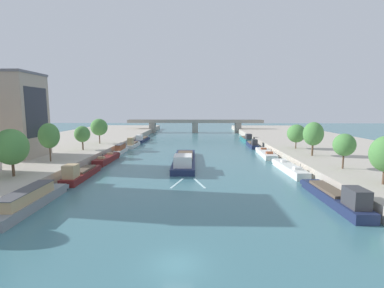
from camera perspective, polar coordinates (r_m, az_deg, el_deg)
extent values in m
plane|color=#42757F|center=(23.45, -3.22, -23.64)|extent=(400.00, 400.00, 0.00)
cube|color=#B7AD9E|center=(86.02, -26.84, -0.74)|extent=(36.00, 170.00, 1.99)
cube|color=#B7AD9E|center=(84.48, 27.52, -0.91)|extent=(36.00, 170.00, 1.99)
cube|color=#1E284C|center=(60.73, -1.57, -3.49)|extent=(4.90, 24.05, 1.07)
cube|color=#1E284C|center=(72.85, -1.25, -1.56)|extent=(4.27, 1.30, 0.90)
cube|color=#1E284C|center=(60.62, -1.57, -2.97)|extent=(4.99, 24.05, 0.06)
cube|color=white|center=(52.42, -1.87, -3.45)|extent=(3.44, 4.85, 2.06)
cube|color=black|center=(54.73, -1.78, -2.65)|extent=(2.69, 0.08, 0.58)
cube|color=brown|center=(62.94, -1.50, -2.38)|extent=(3.71, 12.52, 0.36)
cylinder|color=#232328|center=(53.43, -1.11, -3.76)|extent=(0.07, 0.07, 1.10)
cube|color=silver|center=(44.94, 1.55, -8.12)|extent=(2.10, 5.84, 0.03)
cube|color=silver|center=(45.01, -3.08, -8.11)|extent=(1.90, 5.89, 0.03)
cube|color=gray|center=(39.30, -30.37, -10.64)|extent=(2.55, 13.50, 1.15)
cube|color=gray|center=(45.20, -25.75, -7.91)|extent=(2.27, 1.27, 0.94)
cube|color=gray|center=(39.12, -30.43, -9.80)|extent=(2.60, 13.50, 0.06)
cube|color=tan|center=(38.39, -31.01, -9.11)|extent=(2.06, 8.64, 1.29)
cube|color=#4C4C51|center=(38.21, -31.08, -8.12)|extent=(2.20, 8.90, 0.08)
cylinder|color=#232328|center=(35.54, -33.38, -10.73)|extent=(0.07, 0.07, 1.10)
cube|color=maroon|center=(51.74, -21.89, -6.00)|extent=(2.68, 12.02, 1.04)
cube|color=maroon|center=(57.48, -19.50, -4.47)|extent=(2.39, 1.26, 0.89)
cube|color=maroon|center=(51.62, -21.92, -5.40)|extent=(2.73, 12.02, 0.06)
cube|color=tan|center=(47.75, -23.84, -5.20)|extent=(1.91, 2.42, 2.09)
cube|color=black|center=(48.76, -23.28, -4.54)|extent=(1.50, 0.05, 0.59)
cube|color=brown|center=(52.65, -21.44, -4.90)|extent=(2.04, 6.26, 0.36)
cylinder|color=#232328|center=(48.13, -23.16, -5.67)|extent=(0.07, 0.07, 1.10)
cube|color=maroon|center=(64.98, -17.29, -3.03)|extent=(2.51, 11.34, 1.24)
cube|color=maroon|center=(70.56, -15.69, -2.05)|extent=(2.28, 1.28, 0.99)
cube|color=maroon|center=(64.87, -17.31, -2.46)|extent=(2.56, 11.34, 0.06)
cube|color=tan|center=(67.15, -16.62, -1.91)|extent=(1.20, 0.91, 0.40)
cube|color=tan|center=(61.89, -18.29, -2.72)|extent=(1.32, 1.12, 0.48)
cylinder|color=#232328|center=(61.50, -18.06, -2.48)|extent=(0.07, 0.07, 1.10)
cube|color=silver|center=(77.07, -14.48, -1.42)|extent=(1.79, 9.07, 0.97)
cube|color=silver|center=(81.72, -13.62, -0.82)|extent=(1.58, 1.24, 0.85)
cube|color=silver|center=(77.00, -14.50, -1.04)|extent=(1.83, 9.07, 0.06)
cube|color=#9E5133|center=(76.46, -14.60, -0.55)|extent=(1.44, 5.81, 1.40)
cube|color=#4C4C51|center=(76.37, -14.62, 0.00)|extent=(1.55, 5.98, 0.08)
cylinder|color=#232328|center=(74.26, -14.86, -0.91)|extent=(0.07, 0.07, 1.10)
cube|color=silver|center=(87.63, -12.06, -0.27)|extent=(1.94, 10.20, 1.02)
cube|color=silver|center=(92.88, -11.28, 0.25)|extent=(1.82, 1.22, 0.87)
cube|color=silver|center=(87.56, -12.07, 0.08)|extent=(1.98, 10.20, 0.06)
cube|color=tan|center=(84.09, -12.65, 0.53)|extent=(1.44, 2.04, 2.18)
cube|color=black|center=(85.04, -12.48, 0.83)|extent=(1.15, 0.03, 0.61)
cube|color=brown|center=(88.52, -11.92, 0.30)|extent=(1.50, 5.31, 0.36)
cylinder|color=#232328|center=(84.48, -12.38, 0.20)|extent=(0.07, 0.07, 1.10)
cube|color=#1E284C|center=(102.07, -10.24, 0.83)|extent=(2.96, 13.57, 0.90)
cube|color=#1E284C|center=(108.96, -9.42, 1.31)|extent=(2.57, 1.25, 0.81)
cube|color=#1E284C|center=(102.01, -10.25, 1.09)|extent=(3.02, 13.57, 0.06)
cube|color=white|center=(97.46, -10.86, 1.33)|extent=(2.07, 2.74, 1.80)
cube|color=black|center=(98.75, -10.68, 1.58)|extent=(1.61, 0.06, 0.50)
cube|color=brown|center=(103.30, -10.09, 1.29)|extent=(2.24, 7.07, 0.36)
cylinder|color=#232328|center=(97.93, -10.55, 1.16)|extent=(0.07, 0.07, 1.10)
cube|color=#1E284C|center=(40.40, 27.24, -9.96)|extent=(2.78, 14.35, 1.15)
cube|color=#1E284C|center=(46.91, 23.10, -7.22)|extent=(2.42, 1.28, 0.94)
cube|color=#1E284C|center=(40.23, 27.29, -9.14)|extent=(2.83, 14.35, 0.06)
cube|color=#38383D|center=(35.87, 30.94, -9.55)|extent=(1.95, 2.89, 2.11)
cube|color=black|center=(36.97, 29.84, -8.47)|extent=(1.52, 0.06, 0.59)
cube|color=brown|center=(41.40, 26.41, -8.32)|extent=(2.10, 7.47, 0.36)
cylinder|color=#232328|center=(36.67, 30.95, -10.01)|extent=(0.07, 0.07, 1.10)
cube|color=silver|center=(55.57, 19.56, -4.85)|extent=(2.80, 13.74, 1.30)
cube|color=silver|center=(62.21, 17.34, -3.34)|extent=(2.33, 1.33, 1.02)
cube|color=silver|center=(55.43, 19.59, -4.16)|extent=(2.85, 13.74, 0.06)
cube|color=white|center=(58.17, 18.60, -3.35)|extent=(1.23, 0.93, 0.40)
cube|color=white|center=(51.88, 21.03, -4.70)|extent=(1.36, 1.14, 0.48)
cylinder|color=#232328|center=(51.70, 21.53, -4.42)|extent=(0.07, 0.07, 1.10)
cube|color=silver|center=(72.32, 15.07, -1.93)|extent=(3.32, 14.04, 1.16)
cube|color=silver|center=(79.40, 14.02, -0.99)|extent=(2.71, 1.34, 0.95)
cube|color=silver|center=(72.23, 15.09, -1.46)|extent=(3.37, 14.04, 0.06)
cube|color=#9E5133|center=(75.16, 14.63, -0.92)|extent=(1.43, 0.95, 0.40)
cube|color=#9E5133|center=(68.41, 15.75, -1.74)|extent=(1.58, 1.16, 0.48)
cylinder|color=#232328|center=(68.19, 16.15, -1.52)|extent=(0.07, 0.07, 1.10)
cube|color=#1E284C|center=(87.79, 12.34, -0.25)|extent=(2.31, 11.63, 1.07)
cube|color=#1E284C|center=(93.78, 11.72, 0.32)|extent=(1.96, 1.27, 0.90)
cube|color=#1E284C|center=(87.71, 12.35, 0.12)|extent=(2.35, 11.63, 0.06)
cube|color=#38383D|center=(83.75, 12.81, 0.38)|extent=(1.58, 2.35, 1.72)
cube|color=black|center=(84.86, 12.68, 0.65)|extent=(1.22, 0.06, 0.48)
cube|color=brown|center=(88.82, 12.23, 0.35)|extent=(1.73, 6.06, 0.36)
cylinder|color=#232328|center=(84.30, 12.96, 0.21)|extent=(0.07, 0.07, 1.10)
cube|color=#23666B|center=(101.64, 11.17, 0.87)|extent=(2.71, 12.72, 1.23)
cube|color=#23666B|center=(108.17, 10.52, 1.34)|extent=(2.42, 1.29, 0.98)
cube|color=#23666B|center=(101.57, 11.18, 1.23)|extent=(2.76, 12.72, 0.06)
cube|color=#38383D|center=(97.25, 11.66, 1.52)|extent=(1.93, 2.56, 1.87)
cube|color=black|center=(98.48, 11.52, 1.76)|extent=(1.52, 0.05, 0.52)
cube|color=brown|center=(102.79, 11.05, 1.42)|extent=(2.07, 6.62, 0.36)
cylinder|color=#232328|center=(97.86, 11.81, 1.32)|extent=(0.07, 0.07, 1.10)
cylinder|color=brown|center=(48.89, -33.12, -3.92)|extent=(0.38, 0.38, 2.97)
ellipsoid|color=#4C8942|center=(48.46, -33.37, -0.50)|extent=(4.72, 4.72, 5.31)
cylinder|color=brown|center=(58.87, -27.35, -1.48)|extent=(0.26, 0.26, 3.60)
ellipsoid|color=#4C8942|center=(58.51, -27.53, 1.53)|extent=(3.77, 3.77, 4.76)
cylinder|color=brown|center=(71.72, -21.71, -0.03)|extent=(0.35, 0.35, 2.78)
ellipsoid|color=#4C8942|center=(71.46, -21.81, 1.93)|extent=(3.70, 3.70, 3.89)
cylinder|color=brown|center=(82.68, -18.62, 1.26)|extent=(0.30, 0.30, 3.40)
ellipsoid|color=#4C8942|center=(82.43, -18.71, 3.33)|extent=(4.69, 4.69, 4.74)
cylinder|color=brown|center=(44.81, 35.01, -5.11)|extent=(0.38, 0.38, 2.80)
cylinder|color=brown|center=(52.53, 28.86, -2.89)|extent=(0.28, 0.28, 3.01)
ellipsoid|color=#4C8942|center=(52.17, 29.03, -0.15)|extent=(3.55, 3.55, 3.74)
cylinder|color=brown|center=(63.96, 23.71, -0.75)|extent=(0.38, 0.38, 3.31)
ellipsoid|color=#4C8942|center=(63.63, 23.85, 1.95)|extent=(4.15, 4.15, 4.99)
cylinder|color=brown|center=(73.48, 20.74, 0.10)|extent=(0.26, 0.26, 2.57)
ellipsoid|color=#4C8942|center=(73.22, 20.83, 2.06)|extent=(4.49, 4.49, 4.49)
cube|color=#A89989|center=(67.50, -33.15, 4.81)|extent=(10.17, 9.63, 16.76)
cube|color=slate|center=(67.83, -33.68, 12.10)|extent=(10.47, 9.92, 0.50)
cube|color=#232833|center=(64.74, -29.46, 5.74)|extent=(0.04, 7.70, 10.06)
cube|color=gray|center=(134.64, 0.65, 4.55)|extent=(65.88, 4.40, 0.60)
cube|color=gray|center=(132.60, 0.64, 4.82)|extent=(65.88, 0.30, 0.90)
cube|color=gray|center=(136.60, 0.66, 4.90)|extent=(65.88, 0.30, 0.90)
cube|color=gray|center=(136.68, -8.18, 3.37)|extent=(2.80, 3.60, 4.85)
cube|color=gray|center=(134.81, 0.64, 3.39)|extent=(2.80, 3.60, 4.85)
cube|color=gray|center=(136.16, 9.50, 3.33)|extent=(2.80, 3.60, 4.85)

